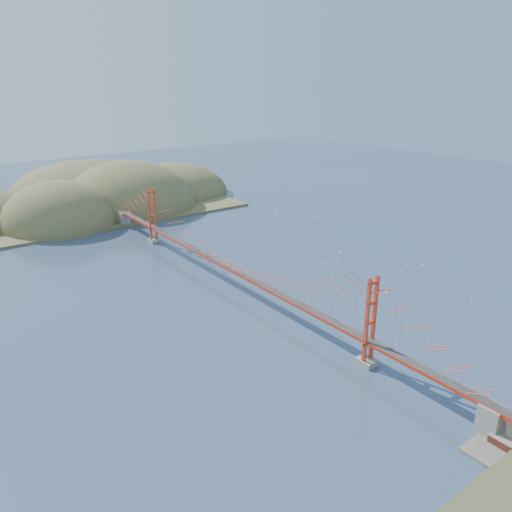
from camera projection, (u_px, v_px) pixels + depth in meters
ground at (232, 287)px, 84.70m from camera, size 320.00×320.00×0.00m
bridge at (231, 247)px, 82.45m from camera, size 2.20×94.40×12.00m
fort at (509, 436)px, 48.59m from camera, size 3.70×2.30×1.75m
far_headlands at (100, 205)px, 137.70m from camera, size 84.00×58.00×25.00m
sailboat_1 at (326, 263)px, 94.82m from camera, size 0.54×0.54×0.57m
sailboat_12 at (186, 230)px, 114.86m from camera, size 0.60×0.48×0.70m
sailboat_5 at (423, 264)px, 94.31m from camera, size 0.54×0.56×0.63m
sailboat_4 at (341, 252)px, 101.07m from camera, size 0.60×0.61×0.69m
sailboat_9 at (318, 218)px, 125.15m from camera, size 0.64×0.64×0.72m
sailboat_13 at (407, 265)px, 94.17m from camera, size 0.59×0.59×0.62m
sailboat_11 at (411, 229)px, 115.85m from camera, size 0.64×0.64×0.68m
sailboat_10 at (386, 293)px, 82.03m from camera, size 0.54×0.62×0.71m
sailboat_15 at (277, 215)px, 127.74m from camera, size 0.52×0.64×0.75m
sailboat_14 at (338, 261)px, 95.79m from camera, size 0.49×0.51×0.57m
sailboat_3 at (224, 226)px, 118.23m from camera, size 0.58×0.52×0.66m
sailboat_16 at (306, 268)px, 92.50m from camera, size 0.57×0.57×0.60m
sailboat_2 at (472, 298)px, 79.91m from camera, size 0.48×0.42×0.55m
sailboat_0 at (332, 277)px, 88.28m from camera, size 0.53×0.54×0.60m
sailboat_17 at (297, 205)px, 137.53m from camera, size 0.59×0.55×0.67m
sailboat_extra_0 at (390, 248)px, 102.98m from camera, size 0.61×0.61×0.66m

